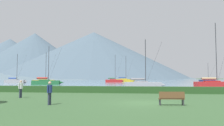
# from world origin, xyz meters

# --- Properties ---
(ground_plane) EXTENTS (1000.00, 1000.00, 0.00)m
(ground_plane) POSITION_xyz_m (0.00, 0.00, 0.00)
(ground_plane) COLOR #385B33
(harbor_water) EXTENTS (320.00, 246.00, 0.00)m
(harbor_water) POSITION_xyz_m (0.00, 137.00, 0.00)
(harbor_water) COLOR slate
(harbor_water) RESTS_ON ground_plane
(hedge_line) EXTENTS (80.00, 1.20, 0.82)m
(hedge_line) POSITION_xyz_m (0.00, 11.00, 0.41)
(hedge_line) COLOR #284C23
(hedge_line) RESTS_ON ground_plane
(sailboat_slip_1) EXTENTS (7.93, 3.20, 9.22)m
(sailboat_slip_1) POSITION_xyz_m (-0.05, 25.59, 0.64)
(sailboat_slip_1) COLOR #9E9EA3
(sailboat_slip_1) RESTS_ON harbor_water
(sailboat_slip_2) EXTENTS (8.45, 3.45, 12.83)m
(sailboat_slip_2) POSITION_xyz_m (13.80, 29.13, 0.71)
(sailboat_slip_2) COLOR red
(sailboat_slip_2) RESTS_ON harbor_water
(sailboat_slip_3) EXTENTS (9.46, 4.58, 12.19)m
(sailboat_slip_3) POSITION_xyz_m (-8.61, 87.59, 0.78)
(sailboat_slip_3) COLOR gold
(sailboat_slip_3) RESTS_ON harbor_water
(sailboat_slip_4) EXTENTS (7.58, 2.70, 8.38)m
(sailboat_slip_4) POSITION_xyz_m (27.59, 85.06, 0.62)
(sailboat_slip_4) COLOR navy
(sailboat_slip_4) RESTS_ON harbor_water
(sailboat_slip_6) EXTENTS (8.64, 4.37, 10.71)m
(sailboat_slip_6) POSITION_xyz_m (-26.50, 41.49, 0.71)
(sailboat_slip_6) COLOR #236B38
(sailboat_slip_6) RESTS_ON harbor_water
(sailboat_slip_9) EXTENTS (8.32, 3.29, 10.58)m
(sailboat_slip_9) POSITION_xyz_m (-45.90, 58.27, 0.68)
(sailboat_slip_9) COLOR #9E9EA3
(sailboat_slip_9) RESTS_ON harbor_water
(sailboat_slip_10) EXTENTS (8.17, 3.22, 11.69)m
(sailboat_slip_10) POSITION_xyz_m (-12.24, 76.47, 0.68)
(sailboat_slip_10) COLOR red
(sailboat_slip_10) RESTS_ON harbor_water
(sailboat_slip_11) EXTENTS (8.48, 4.06, 10.73)m
(sailboat_slip_11) POSITION_xyz_m (-34.01, 56.35, 0.69)
(sailboat_slip_11) COLOR gold
(sailboat_slip_11) RESTS_ON harbor_water
(park_bench_near_path) EXTENTS (1.78, 0.64, 0.95)m
(park_bench_near_path) POSITION_xyz_m (1.89, -1.14, 0.53)
(park_bench_near_path) COLOR brown
(park_bench_near_path) RESTS_ON ground_plane
(person_seated_viewer) EXTENTS (0.36, 0.56, 1.65)m
(person_seated_viewer) POSITION_xyz_m (-11.63, 2.82, 0.97)
(person_seated_viewer) COLOR #2D3347
(person_seated_viewer) RESTS_ON ground_plane
(person_standing_walker) EXTENTS (0.36, 0.56, 1.65)m
(person_standing_walker) POSITION_xyz_m (-6.61, -2.05, 0.97)
(person_standing_walker) COLOR #2D3347
(person_standing_walker) RESTS_ON ground_plane
(distant_hill_west_ridge) EXTENTS (300.76, 300.76, 38.90)m
(distant_hill_west_ridge) POSITION_xyz_m (-79.45, 307.15, 19.45)
(distant_hill_west_ridge) COLOR slate
(distant_hill_west_ridge) RESTS_ON ground_plane
(distant_hill_central_peak) EXTENTS (203.67, 203.67, 71.27)m
(distant_hill_central_peak) POSITION_xyz_m (-166.90, 307.77, 35.63)
(distant_hill_central_peak) COLOR #4C6070
(distant_hill_central_peak) RESTS_ON ground_plane
(distant_hill_east_ridge) EXTENTS (214.29, 214.29, 65.93)m
(distant_hill_east_ridge) POSITION_xyz_m (-217.26, 321.05, 32.96)
(distant_hill_east_ridge) COLOR #4C6070
(distant_hill_east_ridge) RESTS_ON ground_plane
(distant_hill_far_shoulder) EXTENTS (264.85, 264.85, 66.74)m
(distant_hill_far_shoulder) POSITION_xyz_m (-69.34, 291.49, 33.37)
(distant_hill_far_shoulder) COLOR #4C6070
(distant_hill_far_shoulder) RESTS_ON ground_plane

